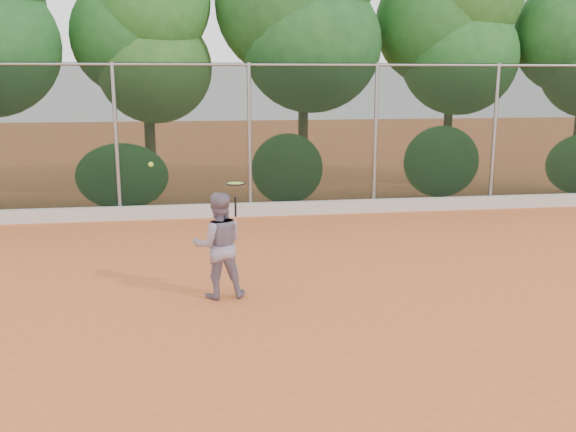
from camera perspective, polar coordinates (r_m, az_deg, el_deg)
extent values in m
plane|color=#CC6230|center=(8.54, 1.01, -9.66)|extent=(80.00, 80.00, 0.00)
cube|color=beige|center=(15.00, -3.29, 0.58)|extent=(24.00, 0.20, 0.30)
imported|color=gray|center=(9.40, -6.19, -2.61)|extent=(0.80, 0.64, 1.57)
cube|color=black|center=(14.94, -3.43, 6.74)|extent=(24.00, 0.01, 3.50)
cylinder|color=gray|center=(14.87, -3.52, 13.28)|extent=(24.00, 0.06, 0.06)
cylinder|color=gray|center=(14.97, -15.01, 6.36)|extent=(0.09, 0.09, 3.50)
cylinder|color=gray|center=(14.94, -3.43, 6.74)|extent=(0.09, 0.09, 3.50)
cylinder|color=gray|center=(15.49, 7.77, 6.85)|extent=(0.09, 0.09, 3.50)
cylinder|color=gray|center=(16.58, 17.85, 6.73)|extent=(0.09, 0.09, 3.50)
cylinder|color=#3B2816|center=(17.26, -12.10, 5.41)|extent=(0.28, 0.28, 2.40)
ellipsoid|color=#2A591E|center=(17.03, -11.77, 12.76)|extent=(2.90, 2.40, 2.80)
ellipsoid|color=#1B4E1C|center=(17.39, -13.54, 15.30)|extent=(3.20, 2.70, 3.10)
ellipsoid|color=#246221|center=(16.92, -11.70, 18.20)|extent=(2.70, 2.30, 2.90)
cylinder|color=#422719|center=(17.14, 1.34, 6.64)|extent=(0.26, 0.26, 3.00)
ellipsoid|color=#276828|center=(17.02, 2.13, 15.02)|extent=(3.60, 3.00, 3.50)
ellipsoid|color=#2B6C29|center=(17.30, 0.25, 18.30)|extent=(3.90, 3.20, 3.80)
cylinder|color=#3D2717|center=(18.49, 13.93, 6.23)|extent=(0.24, 0.24, 2.70)
ellipsoid|color=#1D551F|center=(18.39, 15.03, 13.48)|extent=(3.20, 2.70, 3.10)
ellipsoid|color=#1B4F1C|center=(18.53, 13.33, 16.35)|extent=(3.50, 2.90, 3.40)
ellipsoid|color=#2B6D29|center=(19.81, 24.06, 14.49)|extent=(3.30, 2.80, 3.20)
ellipsoid|color=#2B722C|center=(15.87, -14.52, 3.43)|extent=(2.20, 1.16, 1.60)
ellipsoid|color=#2C6426|center=(15.94, -0.06, 4.22)|extent=(1.80, 1.04, 1.76)
ellipsoid|color=#2C742C|center=(16.97, 13.47, 4.72)|extent=(2.00, 1.10, 1.84)
cylinder|color=black|center=(9.28, -4.69, 0.84)|extent=(0.03, 0.04, 0.30)
torus|color=black|center=(9.16, -4.70, 2.91)|extent=(0.30, 0.30, 0.03)
cylinder|color=#B2C93B|center=(9.16, -4.70, 2.91)|extent=(0.26, 0.26, 0.01)
sphere|color=#C0E433|center=(9.60, -12.09, 4.51)|extent=(0.07, 0.07, 0.07)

